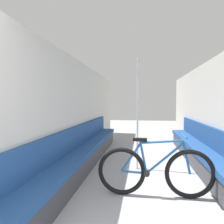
% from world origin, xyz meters
% --- Properties ---
extents(wall_left, '(0.10, 10.22, 2.24)m').
position_xyz_m(wall_left, '(-1.44, 3.51, 1.12)').
color(wall_left, beige).
rests_on(wall_left, ground).
extents(wall_right, '(0.10, 10.22, 2.24)m').
position_xyz_m(wall_right, '(1.44, 3.51, 1.12)').
color(wall_right, beige).
rests_on(wall_right, ground).
extents(bench_seat_row_left, '(0.42, 6.14, 0.85)m').
position_xyz_m(bench_seat_row_left, '(-1.21, 3.45, 0.29)').
color(bench_seat_row_left, '#3D3D42').
rests_on(bench_seat_row_left, ground).
extents(bench_seat_row_right, '(0.42, 6.14, 0.85)m').
position_xyz_m(bench_seat_row_right, '(1.21, 3.45, 0.29)').
color(bench_seat_row_right, '#3D3D42').
rests_on(bench_seat_row_right, ground).
extents(bicycle, '(1.65, 0.46, 0.90)m').
position_xyz_m(bicycle, '(0.17, 2.33, 0.36)').
color(bicycle, black).
rests_on(bicycle, ground).
extents(grab_pole_near, '(0.08, 0.08, 2.22)m').
position_xyz_m(grab_pole_near, '(-0.11, 3.59, 1.08)').
color(grab_pole_near, gray).
rests_on(grab_pole_near, ground).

